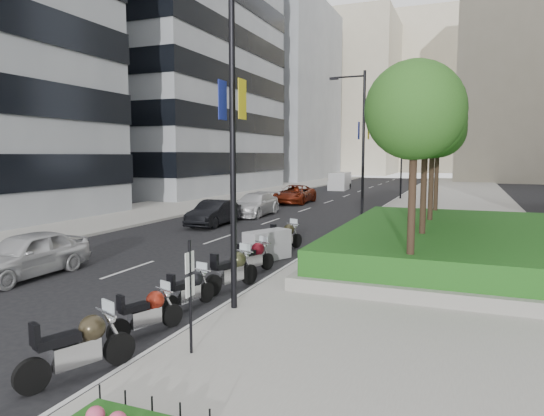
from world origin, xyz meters
The scene contains 31 objects.
ground centered at (0.00, 0.00, 0.00)m, with size 160.00×160.00×0.00m, color black.
sidewalk_right centered at (9.00, 30.00, 0.07)m, with size 10.00×100.00×0.15m, color #9E9B93.
sidewalk_left centered at (-12.00, 30.00, 0.07)m, with size 8.00×100.00×0.15m, color #9E9B93.
lane_edge centered at (3.70, 30.00, 0.01)m, with size 0.12×100.00×0.01m, color silver.
lane_centre centered at (-1.50, 30.00, 0.01)m, with size 0.12×100.00×0.01m, color silver.
building_grey_mid centered at (-24.00, 38.00, 20.00)m, with size 22.00×26.00×40.00m, color gray.
building_grey_far centered at (-24.00, 70.00, 15.00)m, with size 22.00×26.00×30.00m, color gray.
building_cream_left centered at (-18.00, 100.00, 17.00)m, with size 26.00×24.00×34.00m, color #B7AD93.
building_cream_centre centered at (2.00, 120.00, 19.00)m, with size 30.00×24.00×38.00m, color #B7AD93.
planter centered at (10.00, 10.00, 0.35)m, with size 10.00×14.00×0.40m, color gray.
hedge centered at (10.00, 10.00, 0.95)m, with size 9.40×13.40×0.80m, color #1C4E16.
tree_0 centered at (8.50, 4.00, 5.42)m, with size 2.80×2.80×6.30m.
tree_1 centered at (8.50, 8.00, 5.42)m, with size 2.80×2.80×6.30m.
tree_2 centered at (8.50, 12.00, 5.42)m, with size 2.80×2.80×6.30m.
tree_3 centered at (8.50, 16.00, 5.42)m, with size 2.80×2.80×6.30m.
lamp_post_0 centered at (4.14, 1.00, 5.07)m, with size 2.34×0.45×9.00m.
lamp_post_1 centered at (4.14, 18.00, 5.07)m, with size 2.34×0.45×9.00m.
lamp_post_2 centered at (4.14, 36.00, 5.07)m, with size 2.34×0.45×9.00m.
parking_sign centered at (4.80, -2.00, 1.46)m, with size 0.06×0.32×2.50m.
motorcycle_0 centered at (3.28, -3.46, 0.62)m, with size 1.07×2.22×1.16m.
motorcycle_1 centered at (3.10, -1.13, 0.54)m, with size 0.91×1.92×1.00m.
motorcycle_2 centered at (3.01, 0.87, 0.55)m, with size 0.68×2.04×1.02m.
motorcycle_3 centered at (3.26, 3.02, 0.63)m, with size 0.92×2.30×1.17m.
motorcycle_4 centered at (3.00, 5.20, 0.58)m, with size 0.93×2.09×1.08m.
motorcycle_5 centered at (2.62, 7.39, 0.60)m, with size 1.55×2.12×1.19m.
motorcycle_6 centered at (2.60, 9.55, 0.61)m, with size 1.03×2.20×1.14m.
car_a centered at (-4.05, 1.80, 0.79)m, with size 1.86×4.62×1.57m, color silver.
car_b centered at (-3.97, 15.03, 0.75)m, with size 1.59×4.57×1.50m, color black.
car_c centered at (-3.66, 20.33, 0.77)m, with size 2.17×5.34×1.55m, color silver.
car_d centered at (-3.90, 29.54, 0.79)m, with size 2.62×5.68×1.58m, color maroon.
delivery_van centered at (-4.25, 47.17, 0.98)m, with size 2.18×5.08×2.09m.
Camera 1 is at (9.90, -10.27, 4.20)m, focal length 32.00 mm.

